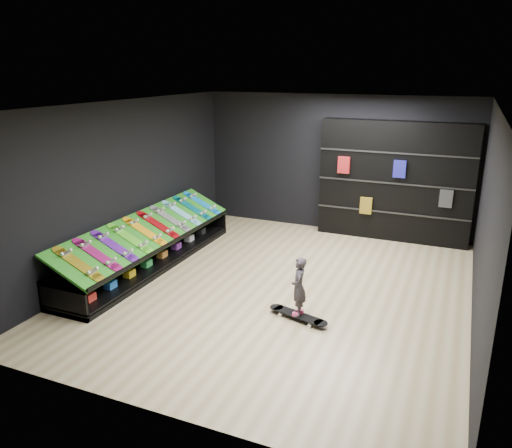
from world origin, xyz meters
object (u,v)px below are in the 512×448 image
at_px(back_shelving, 395,182).
at_px(floor_skateboard, 298,317).
at_px(display_rack, 150,252).
at_px(child, 298,298).

xyz_separation_m(back_shelving, floor_skateboard, (-0.68, -4.27, -1.21)).
bearing_deg(floor_skateboard, display_rack, 179.29).
height_order(display_rack, back_shelving, back_shelving).
height_order(display_rack, floor_skateboard, display_rack).
relative_size(display_rack, back_shelving, 1.44).
bearing_deg(display_rack, child, -16.48).
relative_size(floor_skateboard, child, 1.85).
distance_m(display_rack, back_shelving, 5.21).
distance_m(display_rack, child, 3.34).
height_order(floor_skateboard, child, child).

